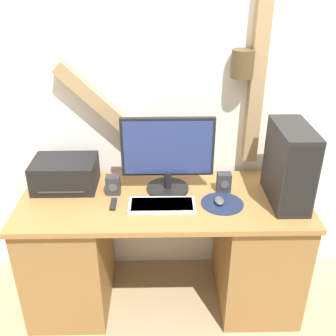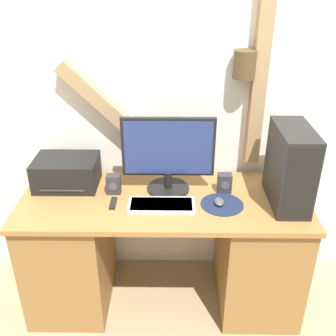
{
  "view_description": "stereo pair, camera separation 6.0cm",
  "coord_description": "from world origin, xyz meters",
  "px_view_note": "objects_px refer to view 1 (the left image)",
  "views": [
    {
      "loc": [
        -0.01,
        -1.56,
        1.92
      ],
      "look_at": [
        0.02,
        0.32,
        0.94
      ],
      "focal_mm": 42.0,
      "sensor_mm": 36.0,
      "label": 1
    },
    {
      "loc": [
        0.05,
        -1.56,
        1.92
      ],
      "look_at": [
        0.02,
        0.32,
        0.94
      ],
      "focal_mm": 42.0,
      "sensor_mm": 36.0,
      "label": 2
    }
  ],
  "objects_px": {
    "keyboard": "(162,205)",
    "mouse": "(219,201)",
    "monitor": "(168,153)",
    "remote_control": "(113,204)",
    "speaker_left": "(113,185)",
    "speaker_right": "(224,182)",
    "computer_tower": "(289,165)",
    "printer": "(65,174)"
  },
  "relations": [
    {
      "from": "mouse",
      "to": "computer_tower",
      "type": "relative_size",
      "value": 0.19
    },
    {
      "from": "monitor",
      "to": "keyboard",
      "type": "height_order",
      "value": "monitor"
    },
    {
      "from": "keyboard",
      "to": "computer_tower",
      "type": "xyz_separation_m",
      "value": [
        0.68,
        0.06,
        0.21
      ]
    },
    {
      "from": "monitor",
      "to": "remote_control",
      "type": "distance_m",
      "value": 0.41
    },
    {
      "from": "printer",
      "to": "mouse",
      "type": "bearing_deg",
      "value": -13.18
    },
    {
      "from": "monitor",
      "to": "mouse",
      "type": "distance_m",
      "value": 0.39
    },
    {
      "from": "speaker_left",
      "to": "computer_tower",
      "type": "bearing_deg",
      "value": -5.1
    },
    {
      "from": "keyboard",
      "to": "speaker_left",
      "type": "distance_m",
      "value": 0.31
    },
    {
      "from": "monitor",
      "to": "remote_control",
      "type": "bearing_deg",
      "value": -150.85
    },
    {
      "from": "mouse",
      "to": "speaker_left",
      "type": "relative_size",
      "value": 0.72
    },
    {
      "from": "computer_tower",
      "to": "speaker_left",
      "type": "height_order",
      "value": "computer_tower"
    },
    {
      "from": "keyboard",
      "to": "mouse",
      "type": "xyz_separation_m",
      "value": [
        0.31,
        0.02,
        0.01
      ]
    },
    {
      "from": "speaker_right",
      "to": "speaker_left",
      "type": "bearing_deg",
      "value": -178.17
    },
    {
      "from": "mouse",
      "to": "printer",
      "type": "bearing_deg",
      "value": 166.82
    },
    {
      "from": "computer_tower",
      "to": "remote_control",
      "type": "xyz_separation_m",
      "value": [
        -0.95,
        -0.04,
        -0.21
      ]
    },
    {
      "from": "keyboard",
      "to": "speaker_right",
      "type": "height_order",
      "value": "speaker_right"
    },
    {
      "from": "computer_tower",
      "to": "speaker_right",
      "type": "relative_size",
      "value": 3.82
    },
    {
      "from": "monitor",
      "to": "computer_tower",
      "type": "xyz_separation_m",
      "value": [
        0.65,
        -0.13,
        -0.02
      ]
    },
    {
      "from": "monitor",
      "to": "mouse",
      "type": "xyz_separation_m",
      "value": [
        0.28,
        -0.16,
        -0.22
      ]
    },
    {
      "from": "printer",
      "to": "remote_control",
      "type": "height_order",
      "value": "printer"
    },
    {
      "from": "monitor",
      "to": "speaker_right",
      "type": "relative_size",
      "value": 4.59
    },
    {
      "from": "speaker_left",
      "to": "speaker_right",
      "type": "relative_size",
      "value": 1.0
    },
    {
      "from": "speaker_left",
      "to": "printer",
      "type": "bearing_deg",
      "value": 163.15
    },
    {
      "from": "keyboard",
      "to": "mouse",
      "type": "distance_m",
      "value": 0.32
    },
    {
      "from": "computer_tower",
      "to": "mouse",
      "type": "bearing_deg",
      "value": -174.89
    },
    {
      "from": "remote_control",
      "to": "computer_tower",
      "type": "bearing_deg",
      "value": 2.39
    },
    {
      "from": "printer",
      "to": "remote_control",
      "type": "relative_size",
      "value": 3.33
    },
    {
      "from": "computer_tower",
      "to": "speaker_right",
      "type": "xyz_separation_m",
      "value": [
        -0.32,
        0.11,
        -0.16
      ]
    },
    {
      "from": "mouse",
      "to": "remote_control",
      "type": "height_order",
      "value": "mouse"
    },
    {
      "from": "printer",
      "to": "speaker_left",
      "type": "height_order",
      "value": "printer"
    },
    {
      "from": "computer_tower",
      "to": "speaker_left",
      "type": "xyz_separation_m",
      "value": [
        -0.96,
        0.09,
        -0.16
      ]
    },
    {
      "from": "mouse",
      "to": "printer",
      "type": "height_order",
      "value": "printer"
    },
    {
      "from": "monitor",
      "to": "speaker_right",
      "type": "height_order",
      "value": "monitor"
    },
    {
      "from": "monitor",
      "to": "speaker_left",
      "type": "bearing_deg",
      "value": -172.28
    },
    {
      "from": "speaker_right",
      "to": "keyboard",
      "type": "bearing_deg",
      "value": -155.5
    },
    {
      "from": "monitor",
      "to": "speaker_right",
      "type": "bearing_deg",
      "value": -3.88
    },
    {
      "from": "computer_tower",
      "to": "speaker_left",
      "type": "bearing_deg",
      "value": 174.9
    },
    {
      "from": "mouse",
      "to": "remote_control",
      "type": "xyz_separation_m",
      "value": [
        -0.58,
        -0.01,
        -0.01
      ]
    },
    {
      "from": "computer_tower",
      "to": "speaker_right",
      "type": "height_order",
      "value": "computer_tower"
    },
    {
      "from": "speaker_right",
      "to": "remote_control",
      "type": "relative_size",
      "value": 1.04
    },
    {
      "from": "remote_control",
      "to": "mouse",
      "type": "bearing_deg",
      "value": 0.64
    },
    {
      "from": "keyboard",
      "to": "speaker_right",
      "type": "xyz_separation_m",
      "value": [
        0.36,
        0.16,
        0.05
      ]
    }
  ]
}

